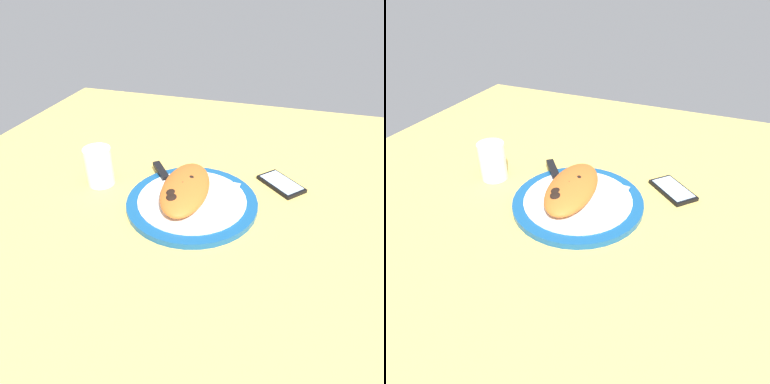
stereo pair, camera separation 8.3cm
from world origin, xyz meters
TOP-DOWN VIEW (x-y plane):
  - ground_plane at (0.00, 0.00)cm, footprint 150.00×150.00cm
  - plate at (0.00, 0.00)cm, footprint 32.24×32.24cm
  - calzone at (0.65, 1.90)cm, footprint 24.75×13.79cm
  - fork at (2.83, -8.84)cm, footprint 17.14×2.72cm
  - knife at (6.76, 9.50)cm, footprint 19.79×16.29cm
  - smartphone at (15.16, -20.47)cm, footprint 13.26×13.60cm
  - water_glass at (2.65, 26.34)cm, footprint 7.12×7.12cm

SIDE VIEW (x-z plane):
  - ground_plane at x=0.00cm, z-range -3.00..0.00cm
  - smartphone at x=15.16cm, z-range -0.02..1.14cm
  - plate at x=0.00cm, z-range -0.04..1.77cm
  - fork at x=2.83cm, z-range 1.81..2.21cm
  - knife at x=6.76cm, z-range 1.69..2.89cm
  - calzone at x=0.65cm, z-range 1.84..6.36cm
  - water_glass at x=2.65cm, z-range -0.73..9.65cm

